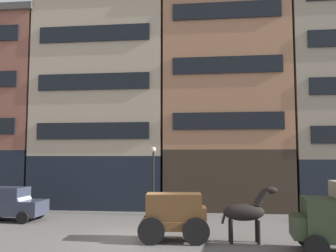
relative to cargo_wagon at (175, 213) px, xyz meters
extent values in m
plane|color=#605B56|center=(-1.71, 0.47, -1.15)|extent=(120.00, 120.00, 0.00)
cube|color=black|center=(-6.18, 10.34, 0.64)|extent=(9.08, 5.42, 3.57)
cube|color=tan|center=(-6.18, 10.34, 9.03)|extent=(9.08, 5.42, 13.21)
cube|color=black|center=(-6.18, 7.56, 4.07)|extent=(7.63, 0.12, 1.10)
cube|color=black|center=(-6.18, 7.56, 7.37)|extent=(7.63, 0.12, 1.10)
cube|color=black|center=(-6.18, 7.56, 10.68)|extent=(7.63, 0.12, 1.10)
cube|color=#33281E|center=(2.68, 10.34, 0.84)|extent=(8.34, 5.42, 3.98)
cube|color=#9E6B4C|center=(2.68, 10.34, 8.27)|extent=(8.34, 5.42, 10.88)
cube|color=black|center=(2.68, 7.56, 4.64)|extent=(7.01, 0.12, 1.10)
cube|color=black|center=(2.68, 7.56, 8.27)|extent=(7.01, 0.12, 1.10)
cube|color=black|center=(2.68, 7.56, 11.89)|extent=(7.01, 0.12, 1.10)
cube|color=brown|center=(-0.05, 0.00, -0.45)|extent=(2.79, 1.51, 0.36)
cube|color=brown|center=(-0.05, 0.00, 0.28)|extent=(2.37, 1.28, 1.10)
cube|color=brown|center=(1.09, 0.09, 0.03)|extent=(0.48, 1.07, 0.50)
cylinder|color=black|center=(0.79, 0.77, -0.60)|extent=(1.10, 0.17, 1.10)
cylinder|color=black|center=(0.90, -0.64, -0.60)|extent=(1.10, 0.17, 1.10)
cylinder|color=black|center=(-1.00, 0.63, -0.60)|extent=(1.10, 0.17, 1.10)
cylinder|color=black|center=(-0.89, -0.78, -0.60)|extent=(1.10, 0.17, 1.10)
ellipsoid|color=black|center=(2.85, 0.00, 0.10)|extent=(1.74, 0.73, 0.70)
cylinder|color=black|center=(3.57, 0.05, 0.70)|extent=(0.69, 0.37, 0.76)
ellipsoid|color=black|center=(3.97, 0.08, 1.00)|extent=(0.58, 0.28, 0.30)
cylinder|color=black|center=(2.04, -0.07, -0.05)|extent=(0.27, 0.12, 0.65)
cylinder|color=black|center=(3.38, 0.22, -0.67)|extent=(0.14, 0.14, 0.95)
cylinder|color=black|center=(3.41, -0.14, -0.67)|extent=(0.14, 0.14, 0.95)
cylinder|color=black|center=(2.29, 0.13, -0.67)|extent=(0.14, 0.14, 0.95)
cylinder|color=black|center=(2.31, -0.23, -0.67)|extent=(0.14, 0.14, 0.95)
cube|color=#2D3823|center=(5.60, -1.33, 0.12)|extent=(1.56, 1.83, 1.50)
cube|color=#2D3823|center=(4.90, -1.26, -0.18)|extent=(1.03, 1.52, 0.80)
cube|color=silver|center=(5.15, -1.29, 0.37)|extent=(0.32, 1.37, 0.64)
cylinder|color=black|center=(5.06, -2.23, -0.73)|extent=(0.86, 0.30, 0.84)
cylinder|color=black|center=(5.24, -0.34, -0.73)|extent=(0.86, 0.30, 0.84)
cube|color=#333847|center=(-9.46, 3.77, -0.42)|extent=(3.76, 1.74, 0.80)
cube|color=#333847|center=(-9.61, 3.78, 0.33)|extent=(1.85, 1.51, 0.70)
cube|color=silver|center=(-8.76, 3.75, 0.20)|extent=(0.38, 1.32, 0.56)
cylinder|color=black|center=(-8.23, 4.57, -0.82)|extent=(0.67, 0.20, 0.66)
cylinder|color=black|center=(-8.30, 2.89, -0.82)|extent=(0.67, 0.20, 0.66)
cylinder|color=black|center=(-10.63, 4.66, -0.82)|extent=(0.67, 0.20, 0.66)
cylinder|color=black|center=(-1.91, 6.45, 0.75)|extent=(0.12, 0.12, 3.80)
sphere|color=silver|center=(-1.91, 6.45, 2.81)|extent=(0.32, 0.32, 0.32)
cylinder|color=maroon|center=(3.62, 6.07, -0.80)|extent=(0.24, 0.24, 0.70)
sphere|color=maroon|center=(3.62, 6.07, -0.43)|extent=(0.22, 0.22, 0.22)
camera|label=1|loc=(1.37, -15.14, 2.41)|focal=38.03mm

